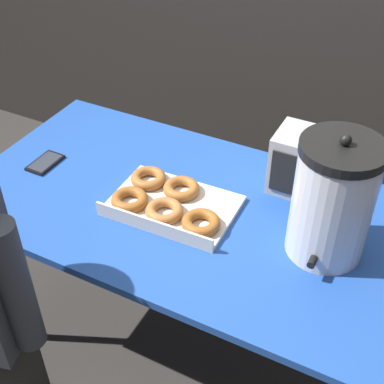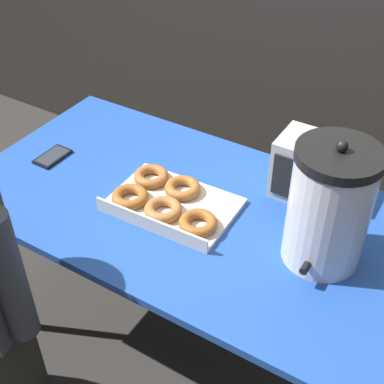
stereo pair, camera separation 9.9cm
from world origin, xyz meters
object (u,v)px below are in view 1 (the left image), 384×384
at_px(donut_box, 168,202).
at_px(space_heater, 301,162).
at_px(coffee_urn, 333,200).
at_px(cell_phone, 45,163).

xyz_separation_m(donut_box, space_heater, (0.34, 0.30, 0.08)).
distance_m(coffee_urn, cell_phone, 1.04).
relative_size(coffee_urn, space_heater, 1.91).
height_order(donut_box, cell_phone, donut_box).
xyz_separation_m(coffee_urn, space_heater, (-0.16, 0.25, -0.08)).
xyz_separation_m(cell_phone, space_heater, (0.86, 0.29, 0.10)).
bearing_deg(cell_phone, donut_box, -0.71).
bearing_deg(space_heater, donut_box, -138.71).
distance_m(donut_box, space_heater, 0.46).
bearing_deg(cell_phone, space_heater, 19.09).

